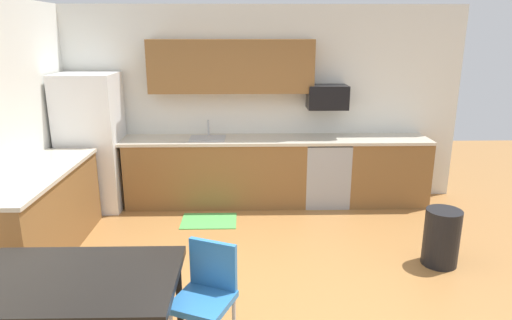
% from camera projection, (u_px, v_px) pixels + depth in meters
% --- Properties ---
extents(ground_plane, '(12.00, 12.00, 0.00)m').
position_uv_depth(ground_plane, '(258.00, 292.00, 4.23)').
color(ground_plane, '#9E6B38').
extents(wall_back, '(5.80, 0.10, 2.70)m').
position_uv_depth(wall_back, '(253.00, 105.00, 6.41)').
color(wall_back, silver).
rests_on(wall_back, ground).
extents(cabinet_run_back, '(2.45, 0.60, 0.90)m').
position_uv_depth(cabinet_run_back, '(216.00, 173.00, 6.31)').
color(cabinet_run_back, brown).
rests_on(cabinet_run_back, ground).
extents(cabinet_run_back_right, '(1.10, 0.60, 0.90)m').
position_uv_depth(cabinet_run_back_right, '(385.00, 172.00, 6.36)').
color(cabinet_run_back_right, brown).
rests_on(cabinet_run_back_right, ground).
extents(cabinet_run_left, '(0.60, 2.00, 0.90)m').
position_uv_depth(cabinet_run_left, '(41.00, 216.00, 4.83)').
color(cabinet_run_left, brown).
rests_on(cabinet_run_left, ground).
extents(countertop_back, '(4.80, 0.64, 0.04)m').
position_uv_depth(countertop_back, '(254.00, 140.00, 6.19)').
color(countertop_back, beige).
rests_on(countertop_back, cabinet_run_back).
extents(countertop_left, '(0.64, 2.00, 0.04)m').
position_uv_depth(countertop_left, '(35.00, 174.00, 4.70)').
color(countertop_left, beige).
rests_on(countertop_left, cabinet_run_left).
extents(upper_cabinets_back, '(2.20, 0.34, 0.70)m').
position_uv_depth(upper_cabinets_back, '(231.00, 66.00, 6.04)').
color(upper_cabinets_back, brown).
extents(refrigerator, '(0.76, 0.70, 1.83)m').
position_uv_depth(refrigerator, '(92.00, 142.00, 6.07)').
color(refrigerator, white).
rests_on(refrigerator, ground).
extents(oven_range, '(0.60, 0.60, 0.91)m').
position_uv_depth(oven_range, '(325.00, 172.00, 6.34)').
color(oven_range, '#999BA0').
rests_on(oven_range, ground).
extents(microwave, '(0.54, 0.36, 0.32)m').
position_uv_depth(microwave, '(327.00, 97.00, 6.15)').
color(microwave, black).
extents(sink_basin, '(0.48, 0.40, 0.14)m').
position_uv_depth(sink_basin, '(208.00, 143.00, 6.19)').
color(sink_basin, '#A5A8AD').
rests_on(sink_basin, countertop_back).
extents(sink_faucet, '(0.02, 0.02, 0.24)m').
position_uv_depth(sink_faucet, '(208.00, 129.00, 6.32)').
color(sink_faucet, '#B2B5BA').
rests_on(sink_faucet, countertop_back).
extents(dining_table, '(1.40, 0.90, 0.76)m').
position_uv_depth(dining_table, '(73.00, 286.00, 3.03)').
color(dining_table, black).
rests_on(dining_table, ground).
extents(chair_near_table, '(0.52, 0.52, 0.85)m').
position_uv_depth(chair_near_table, '(207.00, 290.00, 3.34)').
color(chair_near_table, '#2D72B7').
rests_on(chair_near_table, ground).
extents(trash_bin, '(0.36, 0.36, 0.60)m').
position_uv_depth(trash_bin, '(441.00, 237.00, 4.67)').
color(trash_bin, black).
rests_on(trash_bin, ground).
extents(floor_mat, '(0.70, 0.50, 0.01)m').
position_uv_depth(floor_mat, '(209.00, 221.00, 5.80)').
color(floor_mat, '#4CA54C').
rests_on(floor_mat, ground).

